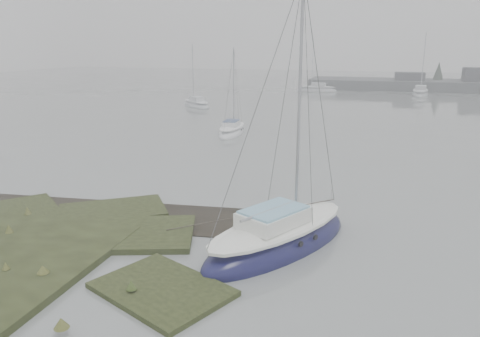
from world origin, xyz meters
The scene contains 6 objects.
ground centered at (0.00, 30.00, 0.00)m, with size 160.00×160.00×0.00m, color slate.
sailboat_main centered at (2.95, 3.15, 0.29)m, with size 5.05×6.74×9.21m.
sailboat_white centered at (-4.40, 21.75, 0.21)m, with size 1.81×4.84×6.72m.
sailboat_far_a centered at (-12.53, 35.37, 0.22)m, with size 4.72×4.60×7.00m.
sailboat_far_b centered at (11.04, 53.59, 0.26)m, with size 2.59×6.19×8.50m.
sailboat_far_c centered at (-2.38, 55.19, 0.24)m, with size 5.56×1.92×7.80m.
Camera 1 is at (5.68, -10.78, 6.48)m, focal length 35.00 mm.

